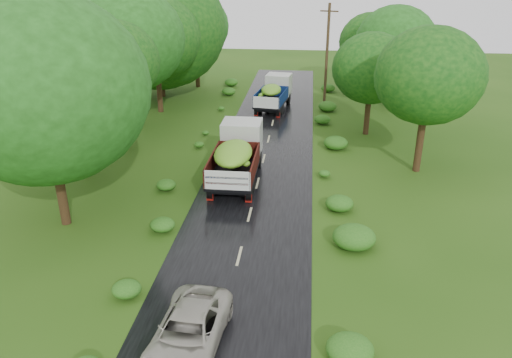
# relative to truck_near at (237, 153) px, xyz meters

# --- Properties ---
(ground) EXTENTS (120.00, 120.00, 0.00)m
(ground) POSITION_rel_truck_near_xyz_m (1.27, -12.56, -1.68)
(ground) COLOR #21480F
(ground) RESTS_ON ground
(road) EXTENTS (6.50, 80.00, 0.02)m
(road) POSITION_rel_truck_near_xyz_m (1.27, -7.56, -1.67)
(road) COLOR black
(road) RESTS_ON ground
(road_lines) EXTENTS (0.12, 69.60, 0.00)m
(road_lines) POSITION_rel_truck_near_xyz_m (1.27, -6.56, -1.66)
(road_lines) COLOR #BFB78C
(road_lines) RESTS_ON road
(truck_near) EXTENTS (2.55, 7.07, 2.97)m
(truck_near) POSITION_rel_truck_near_xyz_m (0.00, 0.00, 0.00)
(truck_near) COLOR black
(truck_near) RESTS_ON ground
(truck_far) EXTENTS (3.07, 6.55, 2.65)m
(truck_far) POSITION_rel_truck_near_xyz_m (1.08, 15.83, -0.18)
(truck_far) COLOR black
(truck_far) RESTS_ON ground
(car) EXTENTS (2.54, 4.93, 1.33)m
(car) POSITION_rel_truck_near_xyz_m (0.36, -14.47, -0.99)
(car) COLOR #B1AC9E
(car) RESTS_ON road
(utility_pole) EXTENTS (1.53, 0.50, 8.89)m
(utility_pole) POSITION_rel_truck_near_xyz_m (5.52, 16.89, 2.90)
(utility_pole) COLOR #382616
(utility_pole) RESTS_ON ground
(trees_left) EXTENTS (6.89, 33.62, 8.87)m
(trees_left) POSITION_rel_truck_near_xyz_m (-8.94, 9.36, 4.76)
(trees_left) COLOR black
(trees_left) RESTS_ON ground
(trees_right) EXTENTS (6.27, 23.55, 7.62)m
(trees_right) POSITION_rel_truck_near_xyz_m (10.27, 12.95, 3.71)
(trees_right) COLOR black
(trees_right) RESTS_ON ground
(shrubs) EXTENTS (11.90, 44.00, 0.70)m
(shrubs) POSITION_rel_truck_near_xyz_m (1.27, 1.44, -1.33)
(shrubs) COLOR #1F5B15
(shrubs) RESTS_ON ground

